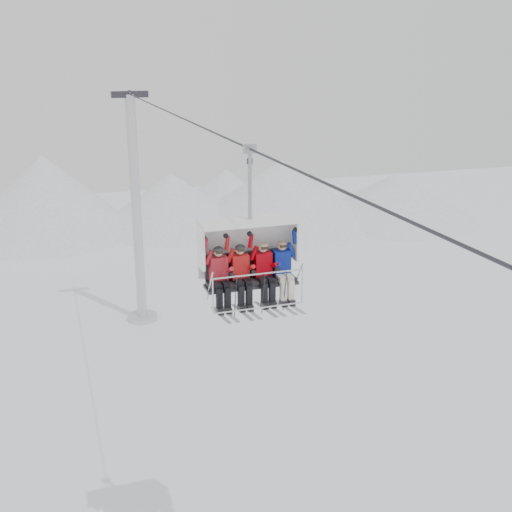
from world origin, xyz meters
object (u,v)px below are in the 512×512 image
object	(u,v)px
chairlift_carrier	(248,250)
skier_far_left	(220,275)
skier_center_right	(264,270)
lift_tower_right	(137,228)
skier_far_right	(283,268)
skier_center_left	(241,272)

from	to	relation	value
chairlift_carrier	skier_far_left	world-z (taller)	chairlift_carrier
skier_far_left	skier_center_right	bearing A→B (deg)	0.00
lift_tower_right	skier_far_right	xyz separation A→B (m)	(0.83, -21.69, 4.46)
lift_tower_right	skier_center_left	xyz separation A→B (m)	(-0.29, -21.69, 4.46)
lift_tower_right	skier_center_right	xyz separation A→B (m)	(0.32, -21.69, 4.46)
chairlift_carrier	skier_center_left	world-z (taller)	chairlift_carrier
skier_far_left	skier_far_right	distance (m)	1.68
skier_center_right	skier_far_right	distance (m)	0.51
chairlift_carrier	skier_far_left	distance (m)	1.02
chairlift_carrier	skier_far_left	size ratio (longest dim) A/B	2.32
chairlift_carrier	skier_far_left	bearing A→B (deg)	-160.37
skier_far_left	skier_center_right	distance (m)	1.17
chairlift_carrier	skier_center_right	size ratio (longest dim) A/B	2.32
chairlift_carrier	skier_center_left	distance (m)	0.63
skier_far_left	skier_center_left	distance (m)	0.56
lift_tower_right	chairlift_carrier	world-z (taller)	lift_tower_right
skier_center_left	skier_far_left	bearing A→B (deg)	180.00
skier_center_right	chairlift_carrier	bearing A→B (deg)	136.44
skier_far_left	skier_center_left	xyz separation A→B (m)	(0.56, 0.00, 0.00)
lift_tower_right	skier_center_right	world-z (taller)	lift_tower_right
skier_far_left	skier_far_right	size ratio (longest dim) A/B	1.00
lift_tower_right	skier_far_left	size ratio (longest dim) A/B	7.85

